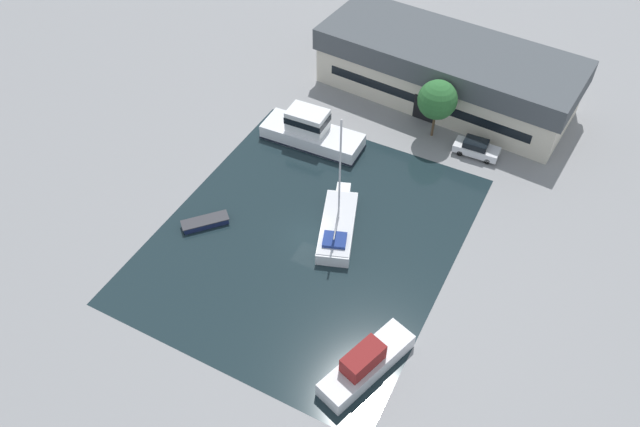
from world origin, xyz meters
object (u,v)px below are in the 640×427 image
(sailboat_moored, at_px, (338,225))
(cabin_boat, at_px, (366,363))
(motor_cruiser, at_px, (311,131))
(parked_car, at_px, (476,148))
(quay_tree_near_building, at_px, (437,100))
(warehouse_building, at_px, (447,71))
(small_dinghy, at_px, (205,222))

(sailboat_moored, distance_m, cabin_boat, 14.12)
(motor_cruiser, height_order, cabin_boat, motor_cruiser)
(cabin_boat, bearing_deg, parked_car, 109.59)
(sailboat_moored, bearing_deg, motor_cruiser, 109.41)
(quay_tree_near_building, distance_m, sailboat_moored, 17.14)
(warehouse_building, bearing_deg, small_dinghy, -108.17)
(motor_cruiser, bearing_deg, small_dinghy, 167.04)
(warehouse_building, height_order, cabin_boat, warehouse_building)
(sailboat_moored, distance_m, motor_cruiser, 12.60)
(cabin_boat, bearing_deg, motor_cruiser, 145.54)
(motor_cruiser, bearing_deg, sailboat_moored, -142.72)
(cabin_boat, bearing_deg, quay_tree_near_building, 119.50)
(parked_car, distance_m, motor_cruiser, 16.65)
(warehouse_building, xyz_separation_m, parked_car, (6.30, -7.93, -2.44))
(warehouse_building, xyz_separation_m, motor_cruiser, (-9.27, -13.80, -1.96))
(parked_car, xyz_separation_m, cabin_boat, (0.41, -27.23, 0.18))
(parked_car, bearing_deg, cabin_boat, -0.68)
(parked_car, height_order, small_dinghy, parked_car)
(cabin_boat, bearing_deg, sailboat_moored, 143.49)
(quay_tree_near_building, xyz_separation_m, small_dinghy, (-13.53, -21.41, -4.15))
(quay_tree_near_building, xyz_separation_m, sailboat_moored, (-2.70, -16.50, -3.77))
(parked_car, height_order, sailboat_moored, sailboat_moored)
(sailboat_moored, relative_size, small_dinghy, 3.02)
(sailboat_moored, bearing_deg, small_dinghy, -175.30)
(quay_tree_near_building, relative_size, motor_cruiser, 0.61)
(sailboat_moored, xyz_separation_m, motor_cruiser, (-7.94, 9.76, 0.63))
(warehouse_building, xyz_separation_m, small_dinghy, (-12.16, -28.47, -2.97))
(sailboat_moored, xyz_separation_m, small_dinghy, (-10.83, -4.91, -0.38))
(sailboat_moored, height_order, cabin_boat, sailboat_moored)
(warehouse_building, height_order, parked_car, warehouse_building)
(warehouse_building, height_order, sailboat_moored, sailboat_moored)
(warehouse_building, bearing_deg, parked_car, -46.55)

